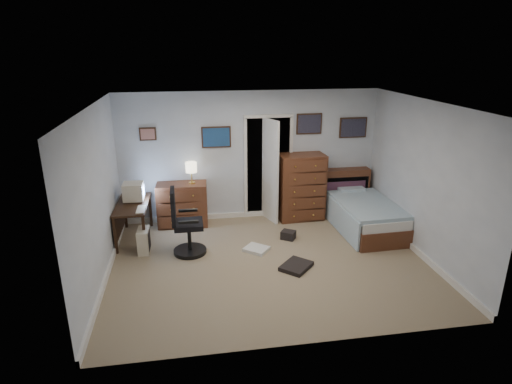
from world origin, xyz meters
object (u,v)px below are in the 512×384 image
(computer_desk, at_px, (128,212))
(low_dresser, at_px, (182,204))
(office_chair, at_px, (185,229))
(bed, at_px, (363,215))
(tall_dresser, at_px, (301,187))

(computer_desk, bearing_deg, low_dresser, 29.94)
(office_chair, xyz_separation_m, bed, (3.29, 0.46, -0.15))
(low_dresser, distance_m, tall_dresser, 2.32)
(computer_desk, bearing_deg, tall_dresser, 9.92)
(tall_dresser, bearing_deg, bed, -39.79)
(office_chair, height_order, tall_dresser, tall_dresser)
(computer_desk, distance_m, bed, 4.28)
(computer_desk, height_order, low_dresser, low_dresser)
(computer_desk, relative_size, bed, 0.62)
(office_chair, xyz_separation_m, low_dresser, (-0.04, 1.22, -0.02))
(computer_desk, xyz_separation_m, office_chair, (0.97, -0.72, -0.08))
(low_dresser, bearing_deg, bed, -9.55)
(computer_desk, height_order, tall_dresser, tall_dresser)
(office_chair, bearing_deg, tall_dresser, 27.84)
(low_dresser, height_order, bed, low_dresser)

